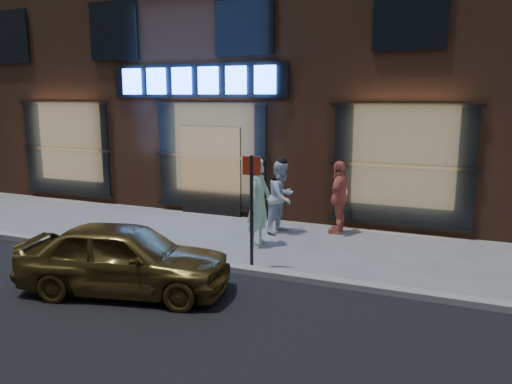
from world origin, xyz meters
TOP-DOWN VIEW (x-y plane):
  - ground at (0.00, 0.00)m, footprint 90.00×90.00m
  - curb at (0.00, 0.00)m, footprint 60.00×0.25m
  - storefront_building at (-0.00, 7.99)m, footprint 30.20×8.28m
  - man_bowtie at (2.31, 1.71)m, footprint 0.51×0.73m
  - man_cap at (2.41, 2.92)m, footprint 0.83×0.97m
  - passerby at (3.67, 3.39)m, footprint 0.49×1.04m
  - gold_sedan at (1.28, -1.58)m, footprint 3.69×2.14m
  - sign_post at (2.75, 0.29)m, footprint 0.34×0.07m

SIDE VIEW (x-z plane):
  - ground at x=0.00m, z-range 0.00..0.00m
  - curb at x=0.00m, z-range 0.00..0.12m
  - gold_sedan at x=1.28m, z-range 0.00..1.18m
  - man_cap at x=2.41m, z-range 0.00..1.71m
  - passerby at x=3.67m, z-range 0.00..1.72m
  - man_bowtie at x=2.31m, z-range 0.00..1.92m
  - sign_post at x=2.75m, z-range 0.22..2.37m
  - storefront_building at x=0.00m, z-range 0.00..10.30m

